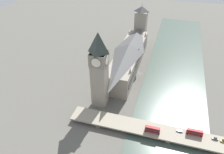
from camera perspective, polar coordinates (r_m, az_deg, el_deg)
name	(u,v)px	position (r m, az deg, el deg)	size (l,w,h in m)	color
ground_plane	(140,73)	(235.56, 7.24, 0.93)	(600.00, 600.00, 0.00)	#605E56
river_water	(174,79)	(234.11, 15.97, -0.46)	(60.44, 360.00, 0.30)	#47564C
parliament_hall	(129,56)	(236.93, 4.42, 5.42)	(23.24, 109.84, 29.03)	gray
clock_tower	(99,69)	(174.55, -3.35, 2.09)	(13.32, 13.32, 67.31)	gray
victoria_tower	(141,25)	(291.86, 7.48, 13.23)	(14.63, 14.63, 53.15)	gray
road_bridge	(169,134)	(171.68, 14.61, -14.12)	(152.89, 15.19, 4.38)	gray
double_decker_bus_lead	(195,132)	(173.44, 20.81, -13.32)	(11.42, 2.51, 4.76)	red
double_decker_bus_mid	(152,129)	(166.87, 10.52, -13.33)	(11.18, 2.51, 5.05)	red
car_northbound_lead	(215,139)	(177.39, 25.35, -14.37)	(4.44, 1.75, 1.35)	slate
car_southbound_lead	(180,131)	(173.56, 17.23, -13.30)	(4.68, 1.80, 1.27)	navy
car_southbound_extra	(223,141)	(178.34, 27.07, -14.65)	(3.97, 1.92, 1.48)	gold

